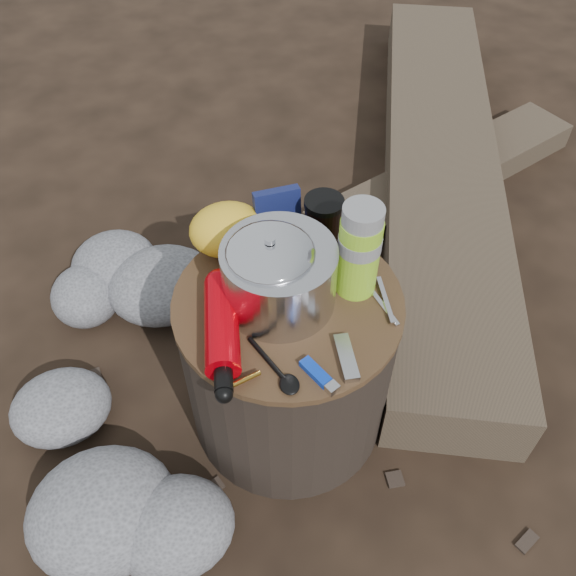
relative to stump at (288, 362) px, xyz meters
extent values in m
plane|color=black|center=(0.00, 0.00, -0.22)|extent=(60.00, 60.00, 0.00)
cylinder|color=black|center=(0.00, 0.00, 0.00)|extent=(0.48, 0.48, 0.44)
cube|color=#43372A|center=(0.73, 0.78, -0.13)|extent=(1.06, 2.10, 0.18)
cube|color=#43372A|center=(0.75, 0.76, -0.17)|extent=(1.10, 0.61, 0.09)
cylinder|color=#BBBBC2|center=(-0.02, 0.01, 0.29)|extent=(0.23, 0.23, 0.14)
cylinder|color=silver|center=(-0.03, 0.01, 0.30)|extent=(0.17, 0.17, 0.17)
cylinder|color=#93D126|center=(0.15, 0.01, 0.33)|extent=(0.09, 0.09, 0.21)
cylinder|color=black|center=(0.11, 0.15, 0.28)|extent=(0.08, 0.08, 0.12)
ellipsoid|color=yellow|center=(-0.09, 0.18, 0.28)|extent=(0.16, 0.13, 0.11)
cube|color=#131B4F|center=(0.02, 0.19, 0.28)|extent=(0.10, 0.03, 0.13)
cube|color=#0B35BE|center=(0.01, -0.19, 0.23)|extent=(0.06, 0.09, 0.02)
cube|color=silver|center=(0.07, -0.17, 0.23)|extent=(0.04, 0.11, 0.01)
camera|label=1|loc=(-0.19, -0.79, 1.18)|focal=38.22mm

